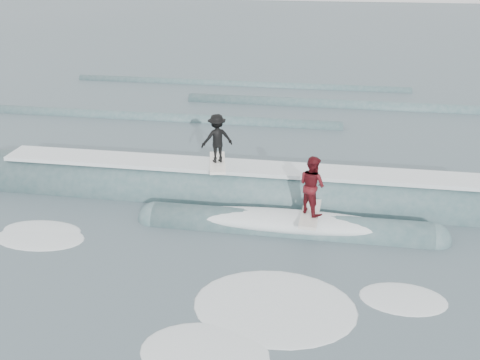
# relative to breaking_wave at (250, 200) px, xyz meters

# --- Properties ---
(ground) EXTENTS (160.00, 160.00, 0.00)m
(ground) POSITION_rel_breaking_wave_xyz_m (-0.27, -5.04, -0.04)
(ground) COLOR #40595E
(ground) RESTS_ON ground
(breaking_wave) EXTENTS (22.54, 3.94, 2.31)m
(breaking_wave) POSITION_rel_breaking_wave_xyz_m (0.00, 0.00, 0.00)
(breaking_wave) COLOR #385A5F
(breaking_wave) RESTS_ON ground
(surfer_black) EXTENTS (1.31, 2.07, 1.86)m
(surfer_black) POSITION_rel_breaking_wave_xyz_m (-1.26, 0.33, 2.10)
(surfer_black) COLOR white
(surfer_black) RESTS_ON ground
(surfer_red) EXTENTS (1.17, 2.03, 2.00)m
(surfer_red) POSITION_rel_breaking_wave_xyz_m (2.20, -1.87, 1.51)
(surfer_red) COLOR silver
(surfer_red) RESTS_ON ground
(whitewater) EXTENTS (13.26, 7.20, 0.10)m
(whitewater) POSITION_rel_breaking_wave_xyz_m (-0.11, -6.15, -0.04)
(whitewater) COLOR white
(whitewater) RESTS_ON ground
(far_swells) EXTENTS (35.04, 8.65, 0.80)m
(far_swells) POSITION_rel_breaking_wave_xyz_m (-0.95, 12.61, -0.04)
(far_swells) COLOR #385A5F
(far_swells) RESTS_ON ground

